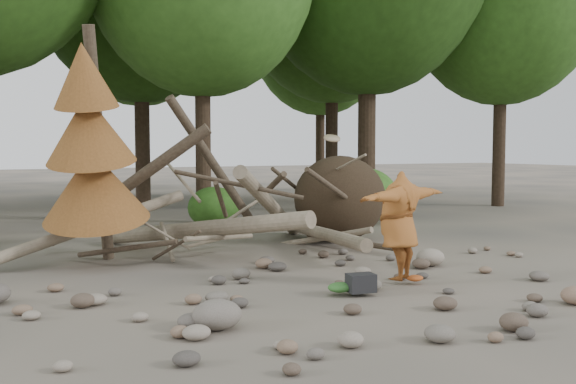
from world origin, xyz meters
name	(u,v)px	position (x,y,z in m)	size (l,w,h in m)	color
ground	(341,288)	(0.00, 0.00, 0.00)	(120.00, 120.00, 0.00)	#514C44
deadfall_pile	(319,201)	(2.02, 4.24, 0.95)	(8.55, 5.24, 3.30)	#332619
dead_conifer	(91,151)	(-3.12, 3.37, 2.11)	(2.06, 2.16, 4.35)	#4C3F30
bush_mid	(214,208)	(0.80, 7.80, 0.56)	(1.40, 1.40, 1.12)	#30601B
bush_right	(362,195)	(5.00, 7.00, 0.80)	(2.00, 2.00, 1.60)	#3B7223
frisbee_thrower	(399,225)	(0.96, -0.18, 0.94)	(2.27, 1.22, 2.31)	#975422
backpack	(361,287)	(-0.01, -0.57, 0.13)	(0.40, 0.27, 0.27)	black
cloth_green	(340,291)	(-0.26, -0.41, 0.07)	(0.38, 0.32, 0.14)	#316629
cloth_orange	(415,281)	(1.20, -0.29, 0.05)	(0.27, 0.22, 0.10)	#A7491C
boulder_front_left	(217,315)	(-2.49, -1.25, 0.18)	(0.60, 0.54, 0.36)	slate
boulder_front_right	(576,295)	(2.37, -2.33, 0.13)	(0.42, 0.38, 0.25)	#826551
boulder_mid_right	(430,257)	(2.44, 0.86, 0.16)	(0.53, 0.48, 0.32)	gray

